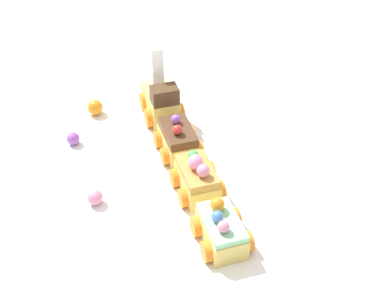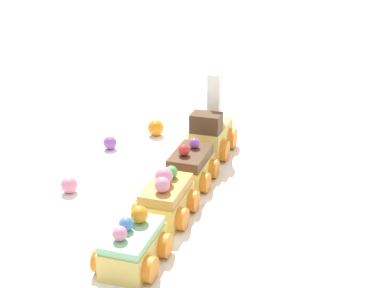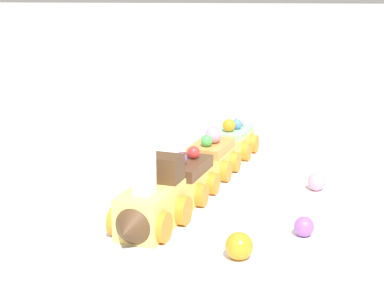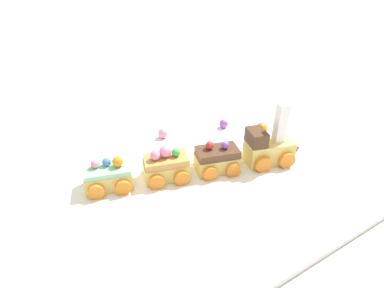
{
  "view_description": "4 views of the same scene",
  "coord_description": "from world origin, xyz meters",
  "px_view_note": "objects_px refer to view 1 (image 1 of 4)",
  "views": [
    {
      "loc": [
        -0.52,
        0.36,
        0.53
      ],
      "look_at": [
        0.01,
        0.0,
        0.04
      ],
      "focal_mm": 50.0,
      "sensor_mm": 36.0,
      "label": 1
    },
    {
      "loc": [
        -0.62,
        -0.01,
        0.35
      ],
      "look_at": [
        0.0,
        0.01,
        0.08
      ],
      "focal_mm": 50.0,
      "sensor_mm": 36.0,
      "label": 2
    },
    {
      "loc": [
        0.76,
        0.07,
        0.27
      ],
      "look_at": [
        0.03,
        0.02,
        0.08
      ],
      "focal_mm": 60.0,
      "sensor_mm": 36.0,
      "label": 3
    },
    {
      "loc": [
        -0.24,
        -0.36,
        0.35
      ],
      "look_at": [
        -0.01,
        0.02,
        0.08
      ],
      "focal_mm": 28.0,
      "sensor_mm": 36.0,
      "label": 4
    }
  ],
  "objects_px": {
    "cake_car_chocolate": "(178,140)",
    "cake_car_mint": "(221,230)",
    "gumball_purple": "(73,139)",
    "gumball_orange": "(95,107)",
    "cake_car_caramel": "(197,179)",
    "cake_train_locomotive": "(160,99)",
    "gumball_pink": "(95,197)"
  },
  "relations": [
    {
      "from": "cake_car_chocolate",
      "to": "cake_car_mint",
      "type": "bearing_deg",
      "value": 179.96
    },
    {
      "from": "cake_car_caramel",
      "to": "gumball_purple",
      "type": "relative_size",
      "value": 4.26
    },
    {
      "from": "cake_car_chocolate",
      "to": "cake_train_locomotive",
      "type": "bearing_deg",
      "value": -0.04
    },
    {
      "from": "cake_car_chocolate",
      "to": "cake_car_caramel",
      "type": "xyz_separation_m",
      "value": [
        -0.09,
        0.03,
        0.0
      ]
    },
    {
      "from": "cake_train_locomotive",
      "to": "gumball_orange",
      "type": "height_order",
      "value": "cake_train_locomotive"
    },
    {
      "from": "cake_car_caramel",
      "to": "cake_car_mint",
      "type": "relative_size",
      "value": 1.0
    },
    {
      "from": "cake_car_caramel",
      "to": "cake_car_chocolate",
      "type": "bearing_deg",
      "value": 0.01
    },
    {
      "from": "gumball_purple",
      "to": "gumball_orange",
      "type": "bearing_deg",
      "value": -48.58
    },
    {
      "from": "gumball_pink",
      "to": "cake_train_locomotive",
      "type": "bearing_deg",
      "value": -53.14
    },
    {
      "from": "gumball_purple",
      "to": "cake_train_locomotive",
      "type": "bearing_deg",
      "value": -90.72
    },
    {
      "from": "gumball_orange",
      "to": "gumball_pink",
      "type": "height_order",
      "value": "gumball_orange"
    },
    {
      "from": "cake_train_locomotive",
      "to": "gumball_purple",
      "type": "xyz_separation_m",
      "value": [
        0.0,
        0.16,
        -0.02
      ]
    },
    {
      "from": "cake_car_chocolate",
      "to": "cake_car_mint",
      "type": "xyz_separation_m",
      "value": [
        -0.19,
        0.05,
        -0.0
      ]
    },
    {
      "from": "cake_car_chocolate",
      "to": "gumball_purple",
      "type": "height_order",
      "value": "cake_car_chocolate"
    },
    {
      "from": "cake_car_mint",
      "to": "gumball_purple",
      "type": "bearing_deg",
      "value": 30.08
    },
    {
      "from": "gumball_orange",
      "to": "gumball_purple",
      "type": "xyz_separation_m",
      "value": [
        -0.06,
        0.07,
        -0.0
      ]
    },
    {
      "from": "cake_train_locomotive",
      "to": "gumball_purple",
      "type": "height_order",
      "value": "cake_train_locomotive"
    },
    {
      "from": "cake_car_caramel",
      "to": "cake_car_mint",
      "type": "xyz_separation_m",
      "value": [
        -0.1,
        0.03,
        -0.0
      ]
    },
    {
      "from": "cake_train_locomotive",
      "to": "cake_car_caramel",
      "type": "xyz_separation_m",
      "value": [
        -0.2,
        0.06,
        -0.01
      ]
    },
    {
      "from": "gumball_purple",
      "to": "cake_car_chocolate",
      "type": "bearing_deg",
      "value": -130.0
    },
    {
      "from": "cake_car_caramel",
      "to": "gumball_orange",
      "type": "xyz_separation_m",
      "value": [
        0.26,
        0.04,
        -0.01
      ]
    },
    {
      "from": "cake_train_locomotive",
      "to": "cake_car_mint",
      "type": "xyz_separation_m",
      "value": [
        -0.29,
        0.08,
        -0.01
      ]
    },
    {
      "from": "gumball_pink",
      "to": "gumball_purple",
      "type": "height_order",
      "value": "gumball_pink"
    },
    {
      "from": "cake_train_locomotive",
      "to": "cake_car_mint",
      "type": "distance_m",
      "value": 0.31
    },
    {
      "from": "gumball_purple",
      "to": "cake_car_caramel",
      "type": "bearing_deg",
      "value": -152.94
    },
    {
      "from": "cake_car_caramel",
      "to": "gumball_orange",
      "type": "height_order",
      "value": "cake_car_caramel"
    },
    {
      "from": "cake_train_locomotive",
      "to": "cake_car_chocolate",
      "type": "distance_m",
      "value": 0.11
    },
    {
      "from": "gumball_pink",
      "to": "gumball_orange",
      "type": "bearing_deg",
      "value": -25.39
    },
    {
      "from": "gumball_pink",
      "to": "gumball_purple",
      "type": "distance_m",
      "value": 0.15
    },
    {
      "from": "cake_car_mint",
      "to": "gumball_pink",
      "type": "bearing_deg",
      "value": 50.19
    },
    {
      "from": "gumball_orange",
      "to": "gumball_pink",
      "type": "distance_m",
      "value": 0.22
    },
    {
      "from": "cake_train_locomotive",
      "to": "gumball_orange",
      "type": "relative_size",
      "value": 4.54
    }
  ]
}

